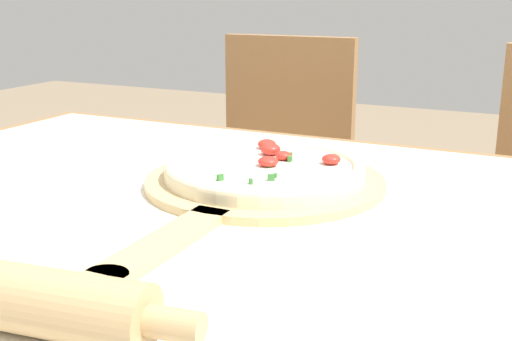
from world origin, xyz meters
TOP-DOWN VIEW (x-y plane):
  - dining_table at (0.00, 0.00)m, footprint 1.48×0.99m
  - towel_cloth at (0.00, 0.00)m, footprint 1.40×0.91m
  - pizza_peel at (-0.06, 0.11)m, footprint 0.35×0.57m
  - pizza at (-0.06, 0.13)m, footprint 0.29×0.29m
  - chair_left at (-0.37, 0.88)m, footprint 0.41×0.41m

SIDE VIEW (x-z plane):
  - chair_left at x=-0.37m, z-range 0.07..0.96m
  - dining_table at x=0.00m, z-range 0.27..1.00m
  - towel_cloth at x=0.00m, z-range 0.73..0.73m
  - pizza_peel at x=-0.06m, z-range 0.73..0.74m
  - pizza at x=-0.06m, z-range 0.74..0.78m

